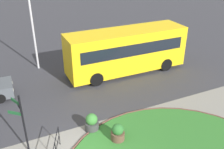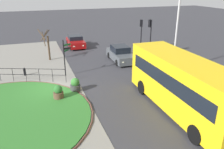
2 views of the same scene
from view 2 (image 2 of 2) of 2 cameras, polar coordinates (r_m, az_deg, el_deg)
ground at (r=18.05m, az=-14.25°, el=-3.35°), size 120.00×120.00×0.00m
sidewalk_paving at (r=18.04m, az=-20.59°, el=-4.09°), size 32.00×7.99×0.02m
signpost_directional at (r=19.78m, az=-11.60°, el=4.77°), size 0.61×0.73×3.18m
bollard_foreground at (r=21.22m, az=-20.94°, el=0.69°), size 0.20×0.20×0.71m
railing_grass_edge at (r=19.48m, az=-19.23°, el=0.24°), size 2.04×5.05×1.13m
bus_yellow at (r=14.39m, az=17.23°, el=-2.38°), size 9.27×2.65×3.34m
car_near_lane at (r=29.57m, az=-9.06°, el=8.05°), size 4.00×1.94×1.43m
car_far_lane at (r=23.65m, az=2.14°, el=5.06°), size 4.48×1.97×1.56m
traffic_light_near at (r=27.04m, az=7.27°, el=11.33°), size 0.49×0.31×3.68m
traffic_light_far at (r=24.70m, az=9.46°, el=10.82°), size 0.48×0.32×4.03m
lamppost_tall at (r=20.47m, az=16.12°, el=13.63°), size 0.32×0.32×9.15m
planter_near_signpost at (r=17.11m, az=-9.14°, el=-2.63°), size 0.75×0.75×1.02m
planter_kerbside at (r=16.15m, az=-13.22°, el=-4.47°), size 0.70×0.70×1.01m
street_tree_bare at (r=24.57m, az=-15.85°, el=7.24°), size 1.67×1.25×3.27m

